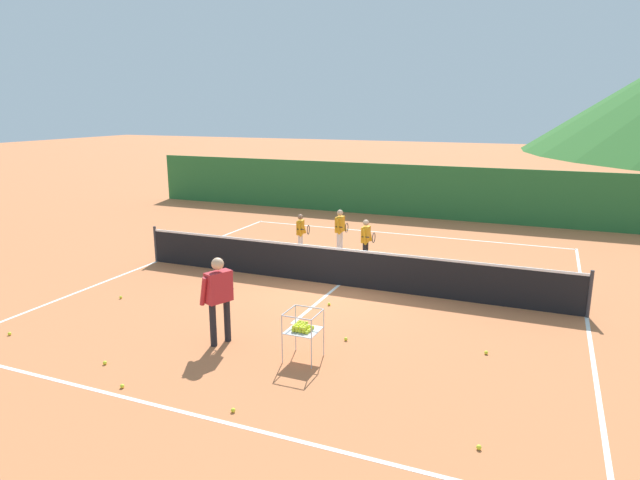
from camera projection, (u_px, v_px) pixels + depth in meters
ground_plane at (339, 285)px, 13.95m from camera, size 120.00×120.00×0.00m
line_baseline_near at (184, 412)px, 8.13m from camera, size 11.40×0.08×0.01m
line_baseline_far at (401, 234)px, 19.57m from camera, size 11.40×0.08×0.01m
line_sideline_west at (157, 261)px, 16.08m from camera, size 0.08×12.75×0.01m
line_sideline_east at (587, 317)px, 11.81m from camera, size 0.08×12.75×0.01m
line_service_center at (339, 285)px, 13.95m from camera, size 0.08×5.56×0.01m
tennis_net at (339, 266)px, 13.83m from camera, size 11.50×0.08×1.05m
instructor at (219, 292)px, 10.28m from camera, size 0.50×0.84×1.70m
student_0 at (301, 230)px, 16.82m from camera, size 0.48×0.56×1.22m
student_1 at (340, 227)px, 16.84m from camera, size 0.41×0.64×1.36m
student_2 at (366, 237)px, 15.71m from camera, size 0.41×0.61×1.29m
ball_cart at (302, 328)px, 9.71m from camera, size 0.58×0.58×0.90m
tennis_ball_0 at (121, 297)px, 12.95m from camera, size 0.07×0.07×0.07m
tennis_ball_1 at (329, 304)px, 12.50m from camera, size 0.07×0.07×0.07m
tennis_ball_2 at (346, 339)px, 10.62m from camera, size 0.07×0.07×0.07m
tennis_ball_3 at (233, 410)px, 8.12m from camera, size 0.07×0.07×0.07m
tennis_ball_4 at (105, 363)px, 9.63m from camera, size 0.07×0.07×0.07m
tennis_ball_5 at (479, 447)px, 7.24m from camera, size 0.07×0.07×0.07m
tennis_ball_6 at (122, 386)px, 8.83m from camera, size 0.07×0.07×0.07m
tennis_ball_7 at (10, 334)px, 10.87m from camera, size 0.07×0.07×0.07m
tennis_ball_8 at (486, 353)px, 10.03m from camera, size 0.07×0.07×0.07m
windscreen_fence at (422, 192)px, 22.20m from camera, size 25.08×0.08×2.14m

